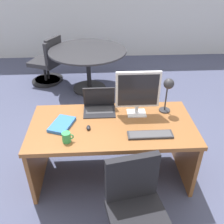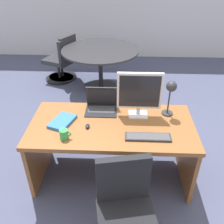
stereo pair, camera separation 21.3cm
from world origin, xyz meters
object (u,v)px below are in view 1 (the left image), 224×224
(desk, at_px, (112,136))
(book, at_px, (62,125))
(meeting_chair_near, at_px, (46,66))
(monitor, at_px, (138,91))
(mouse, at_px, (88,128))
(keyboard, at_px, (150,135))
(meeting_table, at_px, (88,60))
(laptop, at_px, (99,103))
(desk_lamp, at_px, (168,88))
(office_chair, at_px, (136,218))
(coffee_mug, at_px, (67,137))
(meeting_chair_far, at_px, (50,65))

(desk, height_order, book, book)
(book, distance_m, meeting_chair_near, 2.66)
(monitor, xyz_separation_m, mouse, (-0.51, -0.25, -0.26))
(keyboard, height_order, meeting_table, meeting_table)
(laptop, distance_m, desk_lamp, 0.76)
(keyboard, xyz_separation_m, office_chair, (-0.20, -0.62, -0.38))
(mouse, relative_size, coffee_mug, 0.67)
(keyboard, xyz_separation_m, meeting_chair_far, (-1.44, 2.84, -0.41))
(desk_lamp, height_order, meeting_chair_far, desk_lamp)
(book, bearing_deg, office_chair, -51.47)
(monitor, xyz_separation_m, coffee_mug, (-0.71, -0.43, -0.23))
(desk_lamp, xyz_separation_m, office_chair, (-0.44, -1.03, -0.66))
(book, xyz_separation_m, coffee_mug, (0.07, -0.25, 0.03))
(desk, distance_m, monitor, 0.56)
(desk, height_order, meeting_table, meeting_table)
(keyboard, height_order, book, book)
(keyboard, relative_size, meeting_chair_far, 0.48)
(coffee_mug, bearing_deg, laptop, 60.92)
(keyboard, bearing_deg, book, 166.60)
(keyboard, distance_m, mouse, 0.61)
(book, relative_size, meeting_chair_far, 0.37)
(desk, relative_size, book, 5.02)
(office_chair, height_order, meeting_chair_far, office_chair)
(mouse, bearing_deg, keyboard, -13.30)
(desk_lamp, bearing_deg, office_chair, -113.20)
(keyboard, xyz_separation_m, meeting_table, (-0.66, 2.42, -0.17))
(coffee_mug, bearing_deg, meeting_table, 87.04)
(office_chair, bearing_deg, keyboard, 72.08)
(desk, relative_size, office_chair, 1.85)
(monitor, bearing_deg, meeting_chair_near, 120.68)
(desk, bearing_deg, monitor, 25.92)
(keyboard, xyz_separation_m, meeting_chair_near, (-1.48, 2.76, -0.40))
(office_chair, xyz_separation_m, meeting_table, (-0.46, 3.04, 0.21))
(monitor, bearing_deg, book, -166.83)
(laptop, distance_m, meeting_table, 1.93)
(book, bearing_deg, keyboard, -13.40)
(desk_lamp, xyz_separation_m, meeting_chair_near, (-1.72, 2.35, -0.68))
(coffee_mug, distance_m, office_chair, 0.92)
(desk_lamp, bearing_deg, coffee_mug, -156.35)
(monitor, bearing_deg, desk, -154.08)
(keyboard, distance_m, coffee_mug, 0.79)
(keyboard, bearing_deg, desk, 144.07)
(laptop, bearing_deg, desk, -63.30)
(mouse, distance_m, office_chair, 0.94)
(office_chair, height_order, meeting_table, office_chair)
(desk_lamp, bearing_deg, monitor, -176.72)
(meeting_table, bearing_deg, monitor, -74.10)
(desk, height_order, desk_lamp, desk_lamp)
(office_chair, bearing_deg, mouse, 117.13)
(monitor, relative_size, meeting_table, 0.36)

